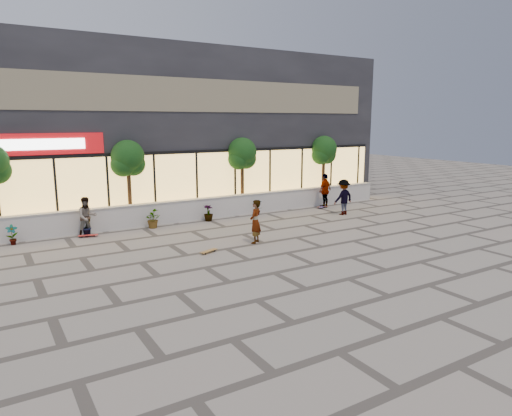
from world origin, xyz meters
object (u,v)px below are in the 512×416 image
skateboard_right_near (322,207)px  skater_right_near (325,191)px  tree_midwest (128,160)px  tree_east (324,152)px  skateboard_center (209,251)px  skater_left (87,217)px  skater_right_far (343,197)px  tree_mideast (242,155)px  skateboard_left (88,235)px  skater_center (255,222)px  skateboard_right_far (323,207)px

skateboard_right_near → skater_right_near: bearing=23.1°
tree_midwest → tree_east: (11.50, 0.00, 0.00)m
tree_midwest → skateboard_center: bearing=-80.3°
skater_left → skater_right_far: (12.21, -2.05, 0.08)m
tree_mideast → skateboard_left: size_ratio=4.89×
tree_mideast → skateboard_center: (-4.94, -6.21, -2.91)m
tree_midwest → skateboard_center: 6.93m
tree_mideast → skateboard_center: 8.45m
skater_right_far → skateboard_left: size_ratio=2.28×
tree_east → skater_center: 10.36m
skater_left → skateboard_right_near: (12.47, -0.10, -0.77)m
skateboard_left → skateboard_right_near: 12.50m
skateboard_center → skateboard_right_far: size_ratio=1.11×
tree_midwest → tree_mideast: bearing=0.0°
tree_midwest → skater_right_far: size_ratio=2.14×
tree_east → skater_left: size_ratio=2.34×
skater_right_far → skateboard_center: 9.39m
skateboard_right_near → skater_right_far: bearing=-97.7°
tree_east → skateboard_right_near: tree_east is taller
tree_east → skater_right_near: size_ratio=2.07×
tree_east → skateboard_left: tree_east is taller
tree_east → skateboard_left: 14.12m
skater_center → skater_left: 7.06m
skateboard_left → skateboard_right_near: skateboard_left is taller
skater_right_near → skater_right_far: size_ratio=1.04×
skateboard_center → skateboard_right_near: size_ratio=1.14×
skater_right_far → skater_right_near: bearing=-108.7°
skater_right_far → skateboard_center: size_ratio=2.32×
tree_east → skater_left: (-13.71, -1.40, -2.15)m
tree_midwest → skater_right_far: bearing=-19.1°
skater_right_far → skateboard_right_near: (0.26, 1.95, -0.84)m
skateboard_left → skateboard_right_far: skateboard_left is taller
skater_left → skateboard_right_near: skater_left is taller
skateboard_center → skateboard_right_near: skateboard_center is taller
skater_center → skateboard_right_near: size_ratio=2.50×
tree_mideast → skater_center: tree_mideast is taller
tree_midwest → tree_east: same height
tree_midwest → skateboard_left: size_ratio=4.89×
skateboard_right_far → skater_right_far: bearing=-127.0°
tree_mideast → skater_center: bearing=-115.1°
skater_right_near → skateboard_right_near: (-0.24, -0.10, -0.88)m
skater_right_near → skater_right_far: 2.12m
skater_center → skater_right_far: bearing=159.3°
skater_center → skater_left: (-5.45, 4.49, -0.03)m
skater_right_near → skater_right_far: skater_right_near is taller
tree_east → skater_right_far: bearing=-113.5°
skater_left → tree_east: bearing=0.6°
skater_center → tree_midwest: bearing=-101.7°
skater_right_far → skater_center: bearing=14.8°
skateboard_right_near → skateboard_right_far: skateboard_right_far is taller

